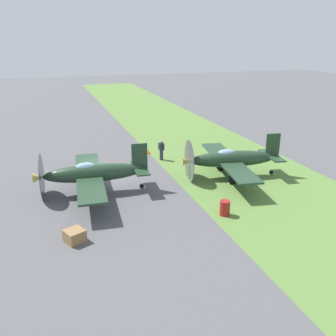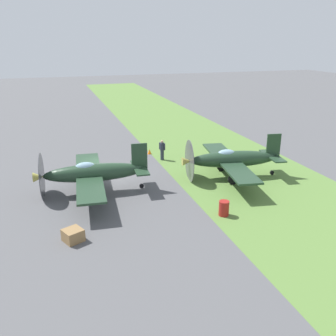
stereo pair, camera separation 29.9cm
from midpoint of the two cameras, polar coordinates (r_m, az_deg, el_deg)
ground_plane at (r=27.23m, az=-10.31°, el=-1.82°), size 160.00×160.00×0.00m
grass_verge at (r=30.34m, az=9.53°, el=0.48°), size 120.00×11.00×0.01m
airplane_lead at (r=24.62m, az=-12.03°, el=-0.79°), size 9.42×7.45×3.35m
airplane_wingman at (r=27.32m, az=9.56°, el=1.41°), size 9.43×7.51×3.34m
ground_crew_chief at (r=30.95m, az=-1.32°, el=2.90°), size 0.53×0.42×1.73m
fuel_drum at (r=21.65m, az=8.47°, el=-6.19°), size 0.60×0.60×0.90m
supply_crate at (r=19.48m, az=-14.79°, el=-10.20°), size 1.20×1.20×0.64m
runway_marker_cone at (r=32.79m, az=-3.33°, el=2.57°), size 0.36×0.36×0.44m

